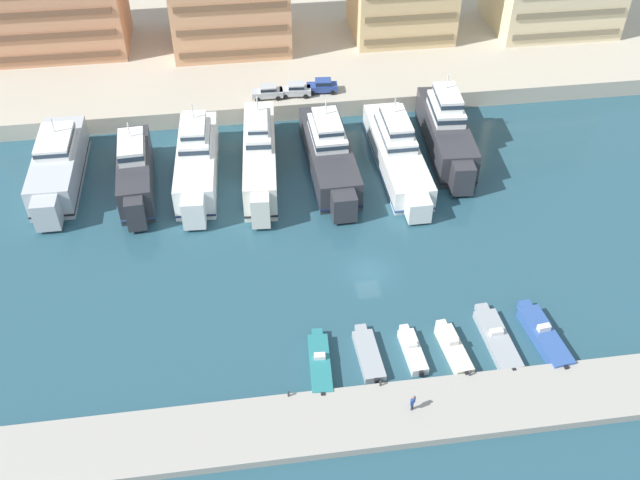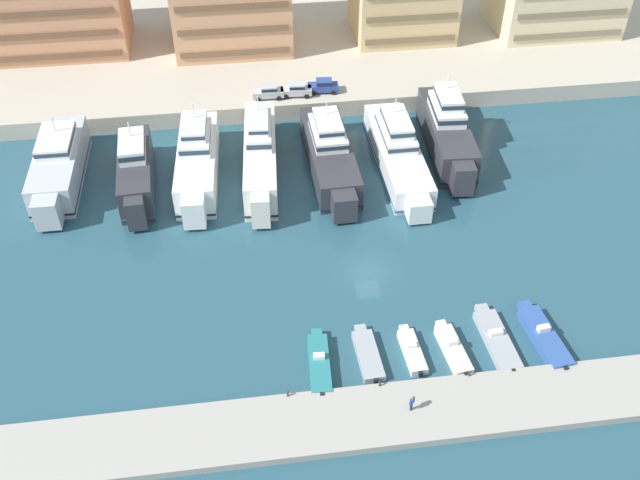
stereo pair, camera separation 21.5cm
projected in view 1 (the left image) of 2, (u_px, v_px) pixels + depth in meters
name	position (u px, v px, depth m)	size (l,w,h in m)	color
ground_plane	(369.00, 272.00, 73.00)	(400.00, 400.00, 0.00)	#285160
quay_promenade	(297.00, 4.00, 120.69)	(180.00, 70.00, 2.35)	#BCB29E
pier_dock	(409.00, 413.00, 59.63)	(120.00, 6.17, 0.80)	#A8A399
yacht_silver_far_left	(58.00, 166.00, 83.27)	(5.06, 18.93, 7.13)	silver
yacht_charcoal_left	(135.00, 171.00, 82.05)	(4.46, 16.57, 7.69)	#333338
yacht_white_mid_left	(197.00, 160.00, 83.59)	(5.33, 19.65, 8.64)	white
yacht_ivory_center_left	(260.00, 154.00, 84.22)	(5.04, 21.48, 8.89)	silver
yacht_charcoal_center	(329.00, 154.00, 85.02)	(5.26, 20.60, 8.06)	#333338
yacht_white_center_right	(397.00, 151.00, 85.90)	(4.79, 22.35, 7.65)	white
yacht_charcoal_mid_right	(446.00, 131.00, 87.93)	(5.60, 19.64, 9.19)	#333338
motorboat_teal_far_left	(320.00, 363.00, 63.53)	(2.24, 7.64, 1.30)	teal
motorboat_grey_left	(368.00, 354.00, 64.39)	(2.13, 6.76, 0.83)	#9EA3A8
motorboat_white_mid_left	(412.00, 350.00, 64.69)	(1.77, 5.91, 1.18)	white
motorboat_cream_center_left	(453.00, 349.00, 64.74)	(2.21, 6.64, 1.51)	beige
motorboat_grey_center	(497.00, 338.00, 65.79)	(2.53, 8.41, 1.21)	#9EA3A8
motorboat_blue_center_right	(544.00, 336.00, 65.82)	(2.88, 8.55, 1.62)	#33569E
car_silver_far_left	(268.00, 91.00, 94.12)	(4.12, 1.97, 1.80)	#B7BCC1
car_silver_left	(296.00, 89.00, 94.57)	(4.21, 2.15, 1.80)	#B7BCC1
car_blue_mid_left	(322.00, 85.00, 95.33)	(4.21, 2.16, 1.80)	#28428E
pedestrian_near_edge	(413.00, 402.00, 58.77)	(0.51, 0.51, 1.74)	#282D3D
bollard_west	(288.00, 394.00, 60.25)	(0.20, 0.20, 0.61)	#2D2D33
bollard_west_mid	(381.00, 383.00, 61.07)	(0.20, 0.20, 0.61)	#2D2D33
bollard_east_mid	(470.00, 373.00, 61.89)	(0.20, 0.20, 0.61)	#2D2D33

